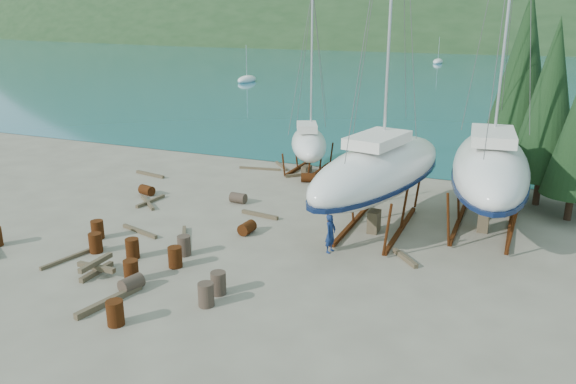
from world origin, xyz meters
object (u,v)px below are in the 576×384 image
at_px(large_sailboat_far, 490,167).
at_px(worker, 331,233).
at_px(small_sailboat_shore, 309,143).
at_px(large_sailboat_near, 379,170).

distance_m(large_sailboat_far, worker, 8.69).
distance_m(large_sailboat_far, small_sailboat_shore, 13.43).
bearing_deg(worker, large_sailboat_near, -6.59).
bearing_deg(large_sailboat_far, small_sailboat_shore, 145.94).
relative_size(large_sailboat_far, small_sailboat_shore, 1.62).
bearing_deg(worker, small_sailboat_shore, 35.67).
relative_size(small_sailboat_shore, worker, 6.67).
bearing_deg(large_sailboat_near, worker, -94.98).
xyz_separation_m(large_sailboat_far, small_sailboat_shore, (-11.76, 6.39, -1.15)).
bearing_deg(large_sailboat_far, worker, -140.82).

